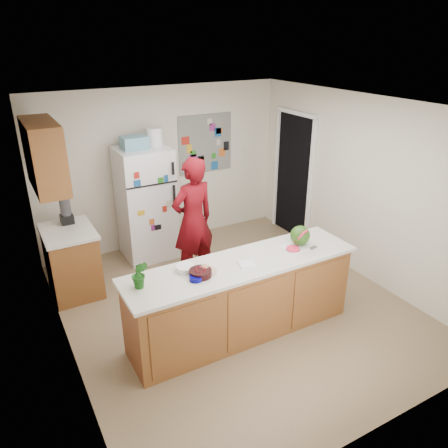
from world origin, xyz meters
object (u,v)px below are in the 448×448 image
watermelon (300,235)px  refrigerator (146,204)px  person (193,221)px  cherry_bowl (200,273)px

watermelon → refrigerator: bearing=114.1°
refrigerator → watermelon: size_ratio=7.35×
person → watermelon: bearing=109.3°
person → watermelon: 1.54m
watermelon → person: bearing=118.8°
person → refrigerator: bearing=-82.4°
refrigerator → cherry_bowl: (-0.28, -2.42, 0.11)m
person → watermelon: person is taller
refrigerator → cherry_bowl: 2.43m
refrigerator → person: 1.05m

